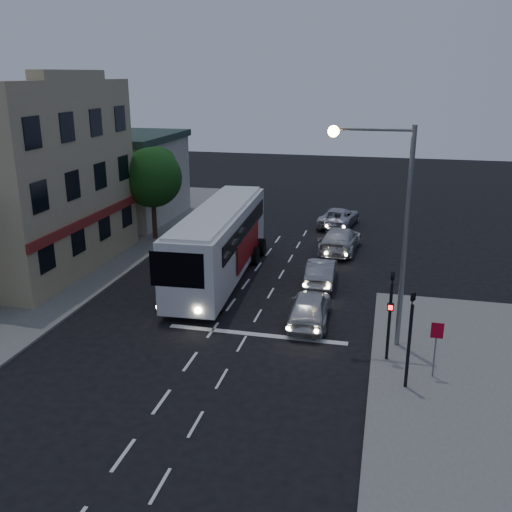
% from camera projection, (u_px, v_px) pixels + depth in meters
% --- Properties ---
extents(ground, '(120.00, 120.00, 0.00)m').
position_uv_depth(ground, '(198.00, 350.00, 23.61)').
color(ground, black).
extents(sidewalk_far, '(12.00, 50.00, 0.12)m').
position_uv_depth(sidewalk_far, '(34.00, 265.00, 33.84)').
color(sidewalk_far, slate).
rests_on(sidewalk_far, ground).
extents(road_markings, '(8.00, 30.55, 0.01)m').
position_uv_depth(road_markings, '(248.00, 321.00, 26.39)').
color(road_markings, silver).
rests_on(road_markings, ground).
extents(tour_bus, '(3.37, 13.19, 4.01)m').
position_uv_depth(tour_bus, '(219.00, 241.00, 31.34)').
color(tour_bus, silver).
rests_on(tour_bus, ground).
extents(car_suv, '(1.92, 4.45, 1.50)m').
position_uv_depth(car_suv, '(310.00, 307.00, 26.01)').
color(car_suv, silver).
rests_on(car_suv, ground).
extents(car_sedan_a, '(1.64, 4.27, 1.39)m').
position_uv_depth(car_sedan_a, '(321.00, 272.00, 30.86)').
color(car_sedan_a, gray).
rests_on(car_sedan_a, ground).
extents(car_sedan_b, '(2.57, 5.49, 1.55)m').
position_uv_depth(car_sedan_b, '(340.00, 240.00, 36.54)').
color(car_sedan_b, silver).
rests_on(car_sedan_b, ground).
extents(car_sedan_c, '(3.00, 5.33, 1.41)m').
position_uv_depth(car_sedan_c, '(339.00, 217.00, 42.53)').
color(car_sedan_c, '#AEAFB8').
rests_on(car_sedan_c, ground).
extents(traffic_signal_main, '(0.25, 0.35, 4.10)m').
position_uv_depth(traffic_signal_main, '(390.00, 305.00, 21.93)').
color(traffic_signal_main, black).
rests_on(traffic_signal_main, sidewalk_near).
extents(traffic_signal_side, '(0.18, 0.15, 4.10)m').
position_uv_depth(traffic_signal_side, '(410.00, 328.00, 19.95)').
color(traffic_signal_side, black).
rests_on(traffic_signal_side, sidewalk_near).
extents(regulatory_sign, '(0.45, 0.12, 2.20)m').
position_uv_depth(regulatory_sign, '(436.00, 341.00, 20.87)').
color(regulatory_sign, slate).
rests_on(regulatory_sign, sidewalk_near).
extents(streetlight, '(3.32, 0.44, 9.00)m').
position_uv_depth(streetlight, '(390.00, 213.00, 22.29)').
color(streetlight, slate).
rests_on(streetlight, sidewalk_near).
extents(main_building, '(10.12, 12.00, 11.00)m').
position_uv_depth(main_building, '(8.00, 180.00, 32.49)').
color(main_building, tan).
rests_on(main_building, sidewalk_far).
extents(low_building_north, '(9.40, 9.40, 6.50)m').
position_uv_depth(low_building_north, '(115.00, 176.00, 44.05)').
color(low_building_north, '#A9A48C').
rests_on(low_building_north, sidewalk_far).
extents(street_tree, '(4.00, 4.00, 6.20)m').
position_uv_depth(street_tree, '(152.00, 175.00, 37.95)').
color(street_tree, black).
rests_on(street_tree, sidewalk_far).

